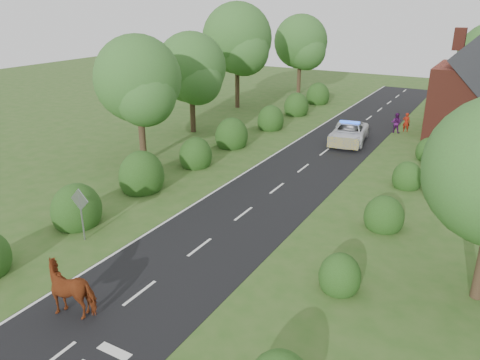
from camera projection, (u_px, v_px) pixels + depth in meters
The scene contains 14 objects.
ground at pixel (140, 293), 17.54m from camera, with size 120.00×120.00×0.00m, color #30571C.
road at pixel (297, 173), 29.70m from camera, with size 6.00×70.00×0.02m, color black.
road_markings at pixel (260, 178), 28.75m from camera, with size 4.96×70.00×0.01m.
hedgerow_left at pixel (183, 160), 29.75m from camera, with size 2.75×50.41×3.00m.
hedgerow_right at pixel (390, 208), 23.40m from camera, with size 2.10×45.78×2.10m.
tree_left_a at pixel (140, 83), 29.72m from camera, with size 5.74×5.60×8.38m.
tree_left_b at pixel (193, 71), 37.01m from camera, with size 5.74×5.60×8.07m.
tree_left_c at pixel (239, 41), 45.23m from camera, with size 6.97×6.80×10.22m.
tree_left_d at pixel (302, 44), 52.54m from camera, with size 6.15×6.00×8.89m.
road_sign at pixel (81, 207), 20.87m from camera, with size 1.06×0.08×2.53m.
cow at pixel (74, 291), 16.33m from camera, with size 1.20×2.26×1.61m, color #591A0A.
police_van at pixel (349, 133), 35.85m from camera, with size 3.28×5.77×1.66m.
pedestrian_red at pixel (406, 122), 38.78m from camera, with size 0.58×0.38×1.59m, color maroon.
pedestrian_purple at pixel (396, 123), 38.46m from camera, with size 0.80×0.63×1.66m, color #48114E.
Camera 1 is at (10.59, -11.03, 10.30)m, focal length 35.00 mm.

